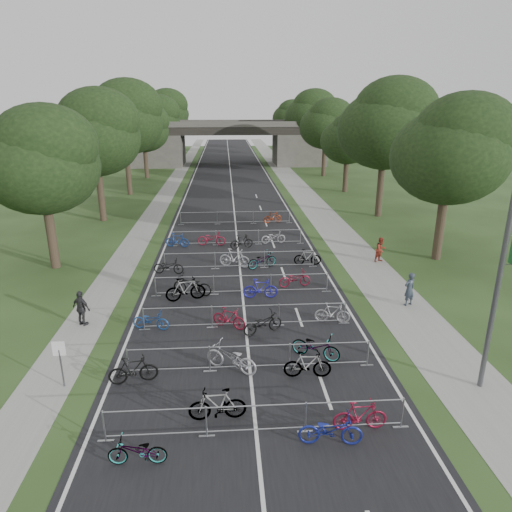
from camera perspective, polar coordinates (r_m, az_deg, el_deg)
The scene contains 57 objects.
ground at distance 15.23m, azimuth 0.04°, elevation -21.37°, with size 200.00×200.00×0.00m, color #2A401B.
road at distance 62.42m, azimuth -3.14°, elevation 9.58°, with size 11.00×140.00×0.01m, color black.
sidewalk_right at distance 63.03m, azimuth 4.26°, elevation 9.64°, with size 3.00×140.00×0.01m, color gray.
sidewalk_left at distance 62.77m, azimuth -10.09°, elevation 9.37°, with size 2.00×140.00×0.01m, color gray.
lane_markings at distance 62.42m, azimuth -3.14°, elevation 9.57°, with size 0.12×140.00×0.00m, color silver.
overpass_bridge at distance 76.90m, azimuth -3.37°, elevation 13.93°, with size 31.00×8.00×7.05m.
lamppost at distance 17.32m, azimuth 28.24°, elevation -2.24°, with size 0.61×0.65×8.21m.
park_sign at distance 17.97m, azimuth -23.33°, elevation -11.36°, with size 0.45×0.06×1.83m.
tree_left_0 at distance 29.72m, azimuth -25.19°, elevation 10.52°, with size 6.72×6.72×10.25m.
tree_right_0 at distance 31.01m, azimuth 23.31°, elevation 11.85°, with size 7.17×7.17×10.93m.
tree_left_1 at distance 41.04m, azimuth -19.44°, elevation 14.13°, with size 7.56×7.56×11.53m.
tree_right_1 at distance 41.98m, azimuth 16.06°, elevation 15.35°, with size 8.18×8.18×12.47m.
tree_left_2 at distance 52.67m, azimuth -16.13°, elevation 16.11°, with size 8.40×8.40×12.81m.
tree_right_2 at distance 53.55m, azimuth 11.54°, elevation 14.15°, with size 6.16×6.16×9.39m.
tree_left_3 at distance 64.53m, azimuth -13.81°, elevation 15.18°, with size 6.72×6.72×10.25m.
tree_right_3 at distance 65.13m, azimuth 8.79°, elevation 15.89°, with size 7.17×7.17×10.93m.
tree_left_4 at distance 76.35m, azimuth -12.36°, elevation 16.35°, with size 7.56×7.56×11.53m.
tree_right_4 at distance 76.86m, azimuth 6.85°, elevation 17.09°, with size 8.18×8.18×12.47m.
tree_left_5 at distance 88.22m, azimuth -11.28°, elevation 17.20°, with size 8.40×8.40×12.81m.
tree_right_5 at distance 88.75m, azimuth 5.35°, elevation 16.06°, with size 6.16×6.16×9.39m.
tree_left_6 at distance 100.18m, azimuth -10.37°, elevation 16.45°, with size 6.72×6.72×10.25m.
tree_right_6 at distance 100.58m, azimuth 4.26°, elevation 16.94°, with size 7.17×7.17×10.93m.
barrier_row_0 at distance 14.89m, azimuth 0.04°, elevation -19.77°, with size 9.70×0.08×1.10m.
barrier_row_1 at distance 17.84m, azimuth -0.77°, elevation -12.58°, with size 9.70×0.08×1.10m.
barrier_row_2 at distance 21.00m, azimuth -1.31°, elevation -7.50°, with size 9.70×0.08×1.10m.
barrier_row_3 at distance 24.47m, azimuth -1.72°, elevation -3.59°, with size 9.70×0.08×1.10m.
barrier_row_4 at distance 28.21m, azimuth -2.04°, elevation -0.52°, with size 9.70×0.08×1.10m.
barrier_row_5 at distance 32.97m, azimuth -2.33°, elevation 2.32°, with size 9.70×0.08×1.10m.
barrier_row_6 at distance 38.77m, azimuth -2.59°, elevation 4.81°, with size 9.70×0.08×1.10m.
bike_0 at distance 14.40m, azimuth -14.63°, elevation -22.59°, with size 0.59×1.68×0.88m, color #9DA0A5.
bike_1 at distance 15.48m, azimuth -4.85°, elevation -18.04°, with size 0.53×1.88×1.13m, color #9DA0A5.
bike_2 at distance 14.75m, azimuth 9.30°, elevation -20.68°, with size 0.67×1.93×1.02m, color navy.
bike_3 at distance 15.42m, azimuth 12.89°, elevation -18.89°, with size 0.49×1.73×1.04m, color maroon.
bike_4 at distance 17.71m, azimuth -15.10°, elevation -13.60°, with size 0.51×1.79×1.07m, color black.
bike_5 at distance 17.80m, azimuth -3.14°, elevation -12.64°, with size 0.75×2.15×1.13m, color #A3A3AB.
bike_6 at distance 17.53m, azimuth 6.45°, elevation -13.36°, with size 0.50×1.79×1.07m, color #9DA0A5.
bike_7 at distance 18.76m, azimuth 7.49°, elevation -11.14°, with size 0.70×2.01×1.06m, color #9DA0A5.
bike_8 at distance 21.36m, azimuth -13.03°, elevation -7.84°, with size 0.59×1.70×0.89m, color #1A4590.
bike_9 at distance 20.93m, azimuth -3.39°, elevation -7.75°, with size 0.47×1.68×1.01m, color maroon.
bike_10 at distance 20.47m, azimuth 0.84°, elevation -8.38°, with size 0.66×1.89×0.99m, color black.
bike_11 at distance 21.68m, azimuth 9.53°, elevation -7.05°, with size 0.47×1.65×0.99m, color #95949B.
bike_12 at distance 23.92m, azimuth -8.81°, elevation -4.15°, with size 0.59×2.08×1.25m, color #9DA0A5.
bike_13 at distance 24.55m, azimuth -7.99°, elevation -3.63°, with size 0.76×2.17×1.14m, color black.
bike_14 at distance 23.95m, azimuth 0.55°, elevation -4.09°, with size 0.51×1.81×1.09m, color #1E1B96.
bike_15 at distance 25.52m, azimuth 4.87°, elevation -2.85°, with size 0.63×1.82×0.96m, color maroon.
bike_16 at distance 27.85m, azimuth -10.87°, elevation -1.27°, with size 0.63×1.81×0.95m, color black.
bike_17 at distance 28.45m, azimuth -2.70°, elevation -0.25°, with size 0.56×1.98×1.19m, color #A7A8AE.
bike_18 at distance 28.29m, azimuth 0.76°, elevation -0.51°, with size 0.69×1.97×1.03m, color #9DA0A5.
bike_19 at distance 28.98m, azimuth 6.47°, elevation -0.16°, with size 0.49×1.72×1.03m, color #9DA0A5.
bike_20 at distance 32.91m, azimuth -9.83°, elevation 1.96°, with size 0.48×1.69×1.01m, color navy.
bike_21 at distance 32.92m, azimuth -5.60°, elevation 2.19°, with size 0.70×2.01×1.06m, color maroon.
bike_22 at distance 32.08m, azimuth -1.81°, elevation 1.79°, with size 0.48×1.69×1.02m, color black.
bike_23 at distance 33.33m, azimuth 2.19°, elevation 2.37°, with size 0.62×1.78×0.94m, color #A9A7AF.
bike_27 at distance 39.11m, azimuth 2.11°, elevation 4.86°, with size 0.46×1.64×0.98m, color #993416.
pedestrian_a at distance 24.27m, azimuth 18.62°, elevation -3.96°, with size 0.64×0.42×1.75m, color #2B3541.
pedestrian_b at distance 30.41m, azimuth 15.32°, elevation 0.76°, with size 0.78×0.61×1.61m, color maroon.
pedestrian_c at distance 22.49m, azimuth -20.99°, elevation -6.14°, with size 0.99×0.41×1.69m, color #2A2A2D.
Camera 1 is at (-0.80, -11.64, 9.79)m, focal length 32.00 mm.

